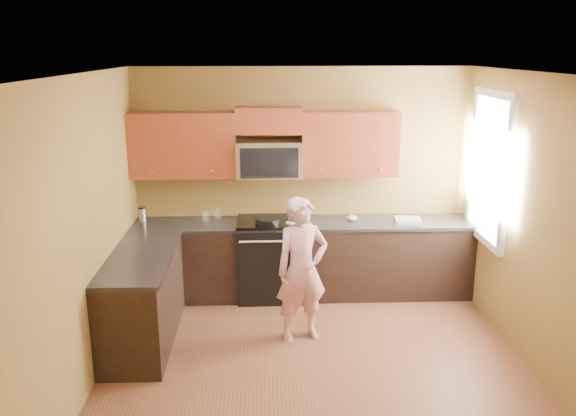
{
  "coord_description": "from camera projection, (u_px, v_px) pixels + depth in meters",
  "views": [
    {
      "loc": [
        -0.46,
        -4.91,
        2.91
      ],
      "look_at": [
        -0.2,
        1.3,
        1.2
      ],
      "focal_mm": 36.56,
      "sensor_mm": 36.0,
      "label": 1
    }
  ],
  "objects": [
    {
      "name": "wall_front",
      "position": [
        349.0,
        339.0,
        3.24
      ],
      "size": [
        4.0,
        0.0,
        4.0
      ],
      "primitive_type": "plane",
      "rotation": [
        -1.57,
        0.0,
        0.0
      ],
      "color": "brown",
      "rests_on": "ground"
    },
    {
      "name": "floor",
      "position": [
        315.0,
        367.0,
        5.52
      ],
      "size": [
        4.0,
        4.0,
        0.0
      ],
      "primitive_type": "plane",
      "color": "brown",
      "rests_on": "ground"
    },
    {
      "name": "travel_mug",
      "position": [
        143.0,
        222.0,
        6.92
      ],
      "size": [
        0.1,
        0.1,
        0.18
      ],
      "primitive_type": null,
      "rotation": [
        0.0,
        0.0,
        0.17
      ],
      "color": "silver",
      "rests_on": "countertop_back"
    },
    {
      "name": "stove",
      "position": [
        270.0,
        258.0,
        6.99
      ],
      "size": [
        0.76,
        0.65,
        0.95
      ],
      "primitive_type": null,
      "color": "black",
      "rests_on": "floor"
    },
    {
      "name": "countertop_back",
      "position": [
        304.0,
        224.0,
        6.91
      ],
      "size": [
        4.0,
        0.62,
        0.04
      ],
      "primitive_type": "cube",
      "color": "black",
      "rests_on": "cabinet_back_run"
    },
    {
      "name": "napkin_a",
      "position": [
        291.0,
        223.0,
        6.76
      ],
      "size": [
        0.14,
        0.15,
        0.06
      ],
      "primitive_type": "ellipsoid",
      "rotation": [
        0.0,
        0.0,
        -0.29
      ],
      "color": "silver",
      "rests_on": "countertop_back"
    },
    {
      "name": "toast_slice",
      "position": [
        306.0,
        224.0,
        6.79
      ],
      "size": [
        0.14,
        0.14,
        0.01
      ],
      "primitive_type": "cube",
      "rotation": [
        0.0,
        0.0,
        -0.35
      ],
      "color": "#B27F47",
      "rests_on": "countertop_back"
    },
    {
      "name": "ceiling",
      "position": [
        319.0,
        74.0,
        4.81
      ],
      "size": [
        4.0,
        4.0,
        0.0
      ],
      "primitive_type": "plane",
      "rotation": [
        3.14,
        0.0,
        0.0
      ],
      "color": "white",
      "rests_on": "ground"
    },
    {
      "name": "napkin_b",
      "position": [
        352.0,
        218.0,
        6.95
      ],
      "size": [
        0.13,
        0.14,
        0.07
      ],
      "primitive_type": "ellipsoid",
      "rotation": [
        0.0,
        0.0,
        -0.04
      ],
      "color": "silver",
      "rests_on": "countertop_back"
    },
    {
      "name": "upper_cab_left",
      "position": [
        185.0,
        176.0,
        6.85
      ],
      "size": [
        1.22,
        0.33,
        0.75
      ],
      "primitive_type": null,
      "color": "maroon",
      "rests_on": "wall_back"
    },
    {
      "name": "wall_right",
      "position": [
        539.0,
        227.0,
        5.25
      ],
      "size": [
        0.0,
        4.0,
        4.0
      ],
      "primitive_type": "plane",
      "rotation": [
        1.57,
        0.0,
        -1.57
      ],
      "color": "brown",
      "rests_on": "ground"
    },
    {
      "name": "wall_left",
      "position": [
        87.0,
        233.0,
        5.08
      ],
      "size": [
        0.0,
        4.0,
        4.0
      ],
      "primitive_type": "plane",
      "rotation": [
        1.57,
        0.0,
        1.57
      ],
      "color": "brown",
      "rests_on": "ground"
    },
    {
      "name": "cabinet_back_run",
      "position": [
        303.0,
        260.0,
        7.04
      ],
      "size": [
        4.0,
        0.6,
        0.88
      ],
      "primitive_type": "cube",
      "color": "black",
      "rests_on": "floor"
    },
    {
      "name": "wall_back",
      "position": [
        302.0,
        181.0,
        7.09
      ],
      "size": [
        4.0,
        0.0,
        4.0
      ],
      "primitive_type": "plane",
      "rotation": [
        1.57,
        0.0,
        0.0
      ],
      "color": "brown",
      "rests_on": "ground"
    },
    {
      "name": "window",
      "position": [
        490.0,
        168.0,
        6.32
      ],
      "size": [
        0.06,
        1.06,
        1.66
      ],
      "primitive_type": null,
      "color": "white",
      "rests_on": "wall_right"
    },
    {
      "name": "upper_cab_right",
      "position": [
        349.0,
        175.0,
        6.93
      ],
      "size": [
        1.12,
        0.33,
        0.75
      ],
      "primitive_type": null,
      "color": "maroon",
      "rests_on": "wall_back"
    },
    {
      "name": "woman",
      "position": [
        302.0,
        270.0,
        5.89
      ],
      "size": [
        0.63,
        0.51,
        1.49
      ],
      "primitive_type": "imported",
      "rotation": [
        0.0,
        0.0,
        0.31
      ],
      "color": "pink",
      "rests_on": "floor"
    },
    {
      "name": "upper_cab_over_mw",
      "position": [
        269.0,
        120.0,
        6.72
      ],
      "size": [
        0.76,
        0.33,
        0.3
      ],
      "primitive_type": "cube",
      "color": "maroon",
      "rests_on": "wall_back"
    },
    {
      "name": "countertop_left",
      "position": [
        141.0,
        258.0,
        5.79
      ],
      "size": [
        0.62,
        1.6,
        0.04
      ],
      "primitive_type": "cube",
      "color": "black",
      "rests_on": "cabinet_left_run"
    },
    {
      "name": "frying_pan",
      "position": [
        267.0,
        223.0,
        6.76
      ],
      "size": [
        0.41,
        0.56,
        0.07
      ],
      "primitive_type": null,
      "rotation": [
        0.0,
        0.0,
        0.27
      ],
      "color": "black",
      "rests_on": "stove"
    },
    {
      "name": "cabinet_left_run",
      "position": [
        143.0,
        300.0,
        5.91
      ],
      "size": [
        0.6,
        1.6,
        0.88
      ],
      "primitive_type": "cube",
      "color": "black",
      "rests_on": "floor"
    },
    {
      "name": "dish_towel",
      "position": [
        408.0,
        221.0,
        6.88
      ],
      "size": [
        0.32,
        0.27,
        0.05
      ],
      "primitive_type": "cube",
      "rotation": [
        0.0,
        0.0,
        -0.1
      ],
      "color": "white",
      "rests_on": "countertop_back"
    },
    {
      "name": "glass_c",
      "position": [
        217.0,
        213.0,
        7.04
      ],
      "size": [
        0.09,
        0.09,
        0.12
      ],
      "primitive_type": "cylinder",
      "rotation": [
        0.0,
        0.0,
        -0.35
      ],
      "color": "silver",
      "rests_on": "countertop_back"
    },
    {
      "name": "microwave",
      "position": [
        269.0,
        176.0,
        6.86
      ],
      "size": [
        0.76,
        0.4,
        0.42
      ],
      "primitive_type": null,
      "color": "silver",
      "rests_on": "wall_back"
    },
    {
      "name": "glass_b",
      "position": [
        206.0,
        216.0,
        6.93
      ],
      "size": [
        0.08,
        0.08,
        0.12
      ],
      "primitive_type": "cylinder",
      "rotation": [
        0.0,
        0.0,
        -0.2
      ],
      "color": "silver",
      "rests_on": "countertop_back"
    },
    {
      "name": "butter_tub",
      "position": [
        305.0,
        224.0,
        6.83
      ],
      "size": [
        0.16,
        0.16,
        0.09
      ],
      "primitive_type": null,
      "rotation": [
        0.0,
        0.0,
        -0.34
      ],
      "color": "yellow",
      "rests_on": "countertop_back"
    }
  ]
}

